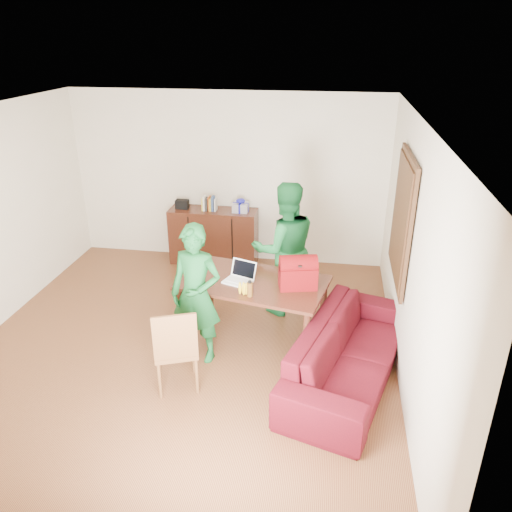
% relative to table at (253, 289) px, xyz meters
% --- Properties ---
extents(room, '(5.20, 5.70, 2.90)m').
position_rel_table_xyz_m(room, '(-0.79, -0.25, 0.61)').
color(room, '#492112').
rests_on(room, ground).
extents(table, '(1.86, 1.28, 0.80)m').
position_rel_table_xyz_m(table, '(0.00, 0.00, 0.00)').
color(table, black).
rests_on(table, ground).
extents(chair, '(0.57, 0.55, 0.98)m').
position_rel_table_xyz_m(chair, '(-0.66, -1.02, -0.41)').
color(chair, brown).
rests_on(chair, ground).
extents(person_near, '(0.65, 0.49, 1.64)m').
position_rel_table_xyz_m(person_near, '(-0.57, -0.47, 0.12)').
color(person_near, '#125322').
rests_on(person_near, ground).
extents(person_far, '(1.06, 0.94, 1.80)m').
position_rel_table_xyz_m(person_far, '(0.29, 0.77, 0.21)').
color(person_far, '#15612A').
rests_on(person_far, ground).
extents(laptop, '(0.38, 0.32, 0.23)m').
position_rel_table_xyz_m(laptop, '(-0.18, -0.06, 0.15)').
color(laptop, white).
rests_on(laptop, table).
extents(bananas, '(0.15, 0.10, 0.06)m').
position_rel_table_xyz_m(bananas, '(-0.06, -0.33, 0.13)').
color(bananas, gold).
rests_on(bananas, table).
extents(bottle, '(0.07, 0.07, 0.19)m').
position_rel_table_xyz_m(bottle, '(0.02, -0.37, 0.20)').
color(bottle, brown).
rests_on(bottle, table).
extents(red_bag, '(0.47, 0.34, 0.31)m').
position_rel_table_xyz_m(red_bag, '(0.53, -0.07, 0.26)').
color(red_bag, '#690907').
rests_on(red_bag, table).
extents(sofa, '(1.50, 2.43, 0.66)m').
position_rel_table_xyz_m(sofa, '(1.15, -0.59, -0.36)').
color(sofa, '#3C0715').
rests_on(sofa, ground).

